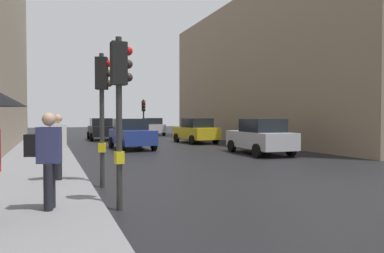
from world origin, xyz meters
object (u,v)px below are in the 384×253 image
Objects in this scene: traffic_light_near_left at (120,91)px; car_silver_hatchback at (260,137)px; traffic_light_near_right at (103,95)px; car_white_compact at (152,127)px; pedestrian_with_black_backpack at (56,143)px; traffic_light_far_median at (144,112)px; car_blue_van at (131,134)px; car_dark_suv at (101,129)px; pedestrian_with_grey_backpack at (47,155)px; car_yellow_taxi at (196,131)px.

car_silver_hatchback is (8.41, 7.79, -1.49)m from traffic_light_near_left.
traffic_light_near_right is at bearing 90.04° from traffic_light_near_left.
car_white_compact is at bearing 89.87° from car_silver_hatchback.
pedestrian_with_black_backpack is (-9.55, -4.64, 0.29)m from car_silver_hatchback.
traffic_light_far_median reaches higher than car_blue_van.
car_blue_van is (3.09, 13.09, -1.49)m from traffic_light_near_left.
car_silver_hatchback and car_white_compact have the same top height.
traffic_light_near_left is 0.79× the size of car_silver_hatchback.
traffic_light_near_left is 22.19m from car_dark_suv.
traffic_light_near_left is at bearing -89.96° from traffic_light_near_right.
pedestrian_with_black_backpack is at bearing 109.83° from traffic_light_near_left.
car_yellow_taxi is at bearing 58.69° from pedestrian_with_grey_backpack.
traffic_light_near_left is 13.53m from car_blue_van.
car_blue_van and car_dark_suv have the same top height.
car_dark_suv is at bearing 133.80° from car_yellow_taxi.
traffic_light_far_median is 0.75× the size of car_silver_hatchback.
car_blue_van is (-5.28, -2.86, 0.00)m from car_yellow_taxi.
car_silver_hatchback is at bearing 32.57° from traffic_light_near_right.
car_dark_suv is at bearing 83.28° from traffic_light_near_left.
traffic_light_near_left is 3.56m from pedestrian_with_black_backpack.
car_white_compact is (8.46, 25.40, -1.55)m from traffic_light_near_right.
car_dark_suv is at bearing 147.12° from traffic_light_far_median.
traffic_light_far_median is at bearing 68.24° from pedestrian_with_black_backpack.
traffic_light_near_left is at bearing -103.30° from car_blue_van.
car_dark_suv is (-0.50, 8.90, 0.00)m from car_blue_van.
car_silver_hatchback is at bearing -77.09° from traffic_light_far_median.
car_silver_hatchback is 12.52m from pedestrian_with_grey_backpack.
traffic_light_near_right is 1.98× the size of pedestrian_with_grey_backpack.
car_dark_suv is (-5.82, 14.20, 0.00)m from car_silver_hatchback.
car_blue_van is 15.67m from car_white_compact.
car_yellow_taxi and car_silver_hatchback have the same top height.
car_silver_hatchback is at bearing 25.92° from pedestrian_with_black_backpack.
traffic_light_near_right is 10.10m from car_silver_hatchback.
pedestrian_with_grey_backpack is (-0.22, -3.19, 0.00)m from pedestrian_with_black_backpack.
traffic_light_near_left is 0.80× the size of car_yellow_taxi.
car_blue_van is 2.41× the size of pedestrian_with_grey_backpack.
traffic_light_near_right is 0.83× the size of car_dark_suv.
traffic_light_far_median is at bearing 72.35° from traffic_light_near_right.
pedestrian_with_black_backpack reaches higher than car_white_compact.
traffic_light_far_median reaches higher than pedestrian_with_grey_backpack.
pedestrian_with_black_backpack is at bearing 147.07° from traffic_light_near_right.
car_dark_suv is 2.39× the size of pedestrian_with_grey_backpack.
car_silver_hatchback is (0.04, -8.16, 0.00)m from car_yellow_taxi.
car_yellow_taxi is 8.36m from car_dark_suv.
car_yellow_taxi is 18.72m from pedestrian_with_grey_backpack.
traffic_light_near_left is 2.42m from traffic_light_near_right.
car_white_compact is at bearing 68.75° from pedestrian_with_black_backpack.
traffic_light_far_median is at bearing -32.88° from car_dark_suv.
car_blue_van is 0.99× the size of car_silver_hatchback.
traffic_light_near_left is at bearing -105.62° from traffic_light_far_median.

